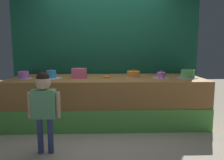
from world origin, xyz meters
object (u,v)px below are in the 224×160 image
cake_right (161,76)px  cake_center (133,74)px  child_figure (44,101)px  cake_far_right (188,74)px  pink_box (79,73)px  donut (107,77)px  cake_far_left (23,75)px  cake_left (51,75)px

cake_right → cake_center: bearing=172.3°
child_figure → cake_far_right: child_figure is taller
pink_box → donut: bearing=4.8°
cake_center → cake_far_left: bearing=-178.3°
pink_box → cake_far_right: 1.91m
cake_left → cake_far_right: 2.38m
child_figure → cake_right: child_figure is taller
cake_center → cake_far_right: size_ratio=0.76×
cake_far_left → cake_right: 2.38m
pink_box → cake_center: size_ratio=0.88×
pink_box → donut: size_ratio=1.74×
child_figure → donut: child_figure is taller
pink_box → cake_center: pink_box is taller
cake_far_left → cake_left: size_ratio=0.81×
donut → cake_far_right: (1.43, -0.06, 0.05)m
cake_right → cake_far_right: (0.48, 0.00, 0.02)m
child_figure → cake_far_right: (2.22, 1.13, 0.20)m
donut → cake_far_right: size_ratio=0.38×
cake_far_left → cake_right: size_ratio=1.04×
child_figure → cake_center: 1.75m
pink_box → cake_far_right: size_ratio=0.67×
child_figure → cake_far_left: size_ratio=3.59×
cake_left → cake_far_right: cake_left is taller
cake_far_left → cake_far_right: 2.86m
cake_left → cake_far_right: (2.38, 0.00, 0.01)m
donut → cake_center: (0.48, -0.00, 0.04)m
cake_center → child_figure: bearing=-136.7°
pink_box → cake_left: pink_box is taller
child_figure → cake_left: bearing=98.3°
cake_far_left → cake_left: 0.48m
donut → cake_right: cake_right is taller
cake_left → cake_center: bearing=2.5°
cake_center → donut: bearing=179.5°
cake_right → cake_far_right: cake_right is taller
pink_box → cake_right: (1.43, -0.03, -0.04)m
cake_center → cake_left: bearing=-177.5°
pink_box → cake_far_left: 0.95m
pink_box → cake_left: bearing=-176.7°
donut → cake_right: size_ratio=0.49×
donut → cake_far_left: 1.43m
cake_left → pink_box: bearing=3.3°
child_figure → cake_center: size_ratio=3.83×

